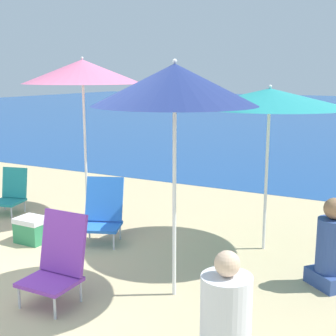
{
  "coord_description": "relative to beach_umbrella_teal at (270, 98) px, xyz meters",
  "views": [
    {
      "loc": [
        3.33,
        -2.9,
        2.12
      ],
      "look_at": [
        0.74,
        1.99,
        1.0
      ],
      "focal_mm": 50.0,
      "sensor_mm": 36.0,
      "label": 1
    }
  ],
  "objects": [
    {
      "name": "beach_chair_blue",
      "position": [
        -1.91,
        -0.69,
        -1.45
      ],
      "size": [
        0.65,
        0.69,
        0.81
      ],
      "rotation": [
        0.0,
        0.0,
        0.38
      ],
      "color": "silver",
      "rests_on": "ground"
    },
    {
      "name": "ground_plane",
      "position": [
        -1.81,
        -2.48,
        -1.84
      ],
      "size": [
        60.0,
        60.0,
        0.0
      ],
      "primitive_type": "plane",
      "color": "#C6B284"
    },
    {
      "name": "person_seated_far",
      "position": [
        0.89,
        -0.69,
        -1.45
      ],
      "size": [
        0.52,
        0.51,
        0.92
      ],
      "rotation": [
        0.0,
        0.0,
        0.89
      ],
      "color": "#334C8C",
      "rests_on": "ground"
    },
    {
      "name": "beach_umbrella_navy",
      "position": [
        -0.41,
        -1.6,
        0.18
      ],
      "size": [
        1.51,
        1.51,
        2.25
      ],
      "color": "white",
      "rests_on": "ground"
    },
    {
      "name": "beach_chair_purple",
      "position": [
        -1.33,
        -2.21,
        -1.44
      ],
      "size": [
        0.5,
        0.51,
        0.84
      ],
      "rotation": [
        0.0,
        0.0,
        0.01
      ],
      "color": "silver",
      "rests_on": "ground"
    },
    {
      "name": "beach_umbrella_pink",
      "position": [
        -2.81,
        0.14,
        0.3
      ],
      "size": [
        1.74,
        1.74,
        2.36
      ],
      "color": "white",
      "rests_on": "ground"
    },
    {
      "name": "beach_chair_teal",
      "position": [
        -3.9,
        -0.33,
        -1.52
      ],
      "size": [
        0.51,
        0.57,
        0.69
      ],
      "rotation": [
        0.0,
        0.0,
        0.23
      ],
      "color": "silver",
      "rests_on": "ground"
    },
    {
      "name": "person_seated_near",
      "position": [
        0.45,
        -2.48,
        -1.48
      ],
      "size": [
        0.51,
        0.56,
        0.91
      ],
      "rotation": [
        0.0,
        0.0,
        -0.24
      ],
      "color": "silver",
      "rests_on": "ground"
    },
    {
      "name": "beach_umbrella_teal",
      "position": [
        0.0,
        0.0,
        0.0
      ],
      "size": [
        1.85,
        1.85,
        1.99
      ],
      "color": "white",
      "rests_on": "ground"
    },
    {
      "name": "cooler_box",
      "position": [
        -2.68,
        -1.16,
        -1.68
      ],
      "size": [
        0.39,
        0.31,
        0.32
      ],
      "color": "#338C59",
      "rests_on": "ground"
    }
  ]
}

